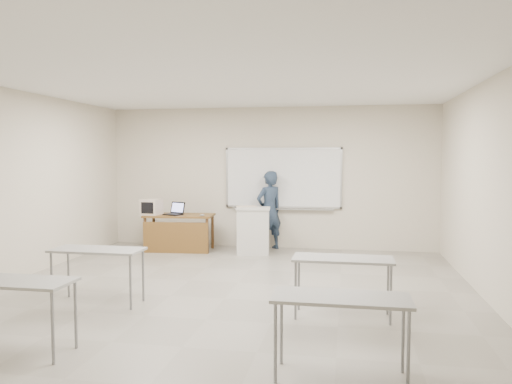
% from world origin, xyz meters
% --- Properties ---
extents(floor, '(7.00, 8.00, 0.01)m').
position_xyz_m(floor, '(0.00, 0.00, -0.01)').
color(floor, gray).
rests_on(floor, ground).
extents(whiteboard, '(2.48, 0.10, 1.31)m').
position_xyz_m(whiteboard, '(0.30, 3.97, 1.48)').
color(whiteboard, white).
rests_on(whiteboard, floor).
extents(student_desks, '(4.40, 2.20, 0.73)m').
position_xyz_m(student_desks, '(-0.00, -1.35, 0.67)').
color(student_desks, gray).
rests_on(student_desks, floor).
extents(instructor_desk, '(1.40, 0.70, 0.75)m').
position_xyz_m(instructor_desk, '(-1.78, 3.19, 0.54)').
color(instructor_desk, brown).
rests_on(instructor_desk, floor).
extents(podium, '(0.67, 0.49, 0.93)m').
position_xyz_m(podium, '(-0.20, 3.20, 0.47)').
color(podium, beige).
rests_on(podium, floor).
extents(crt_monitor, '(0.35, 0.40, 0.34)m').
position_xyz_m(crt_monitor, '(-2.33, 3.18, 0.91)').
color(crt_monitor, '#C6B19F').
rests_on(crt_monitor, instructor_desk).
extents(laptop, '(0.35, 0.32, 0.26)m').
position_xyz_m(laptop, '(-1.88, 3.25, 0.81)').
color(laptop, black).
rests_on(laptop, instructor_desk).
extents(mouse, '(0.10, 0.07, 0.04)m').
position_xyz_m(mouse, '(-1.23, 3.10, 0.77)').
color(mouse, gray).
rests_on(mouse, instructor_desk).
extents(keyboard, '(0.44, 0.27, 0.02)m').
position_xyz_m(keyboard, '(-0.35, 3.28, 0.95)').
color(keyboard, '#C6B19F').
rests_on(keyboard, podium).
extents(presenter, '(0.71, 0.70, 1.65)m').
position_xyz_m(presenter, '(0.04, 3.76, 0.83)').
color(presenter, black).
rests_on(presenter, floor).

